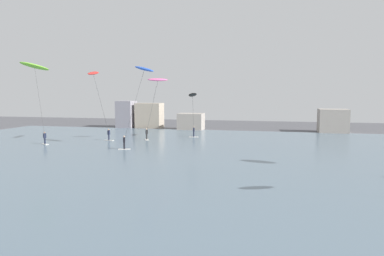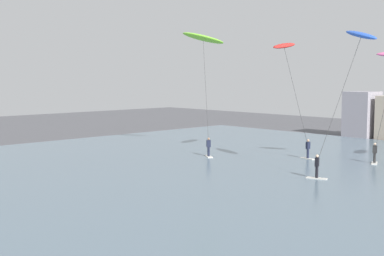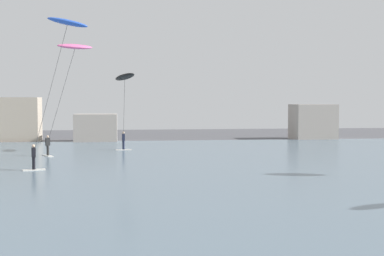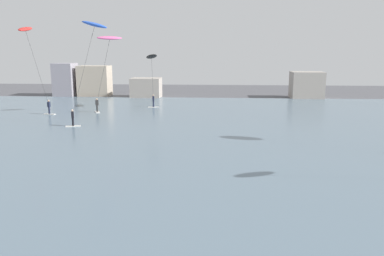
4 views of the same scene
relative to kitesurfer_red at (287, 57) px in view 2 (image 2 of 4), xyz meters
name	(u,v)px [view 2 (image 2 of 4)]	position (x,y,z in m)	size (l,w,h in m)	color
kitesurfer_red	(287,57)	(0.00, 0.00, 0.00)	(2.21, 4.29, 9.76)	silver
kitesurfer_blue	(356,50)	(7.86, -3.12, 0.22)	(4.33, 3.08, 10.13)	silver
kitesurfer_lime	(204,46)	(-7.68, -1.83, 1.15)	(4.41, 3.61, 11.02)	silver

